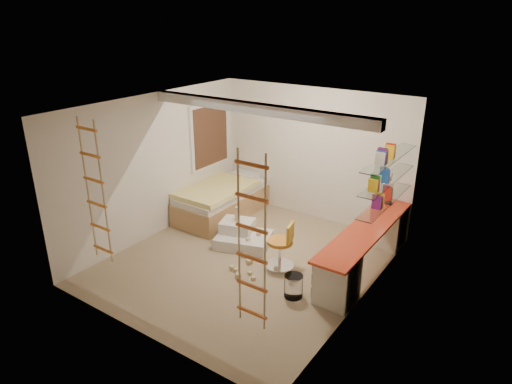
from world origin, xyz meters
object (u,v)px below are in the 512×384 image
Objects in this scene: desk at (365,247)px; swivel_chair at (281,251)px; bed at (222,200)px; play_platform at (242,236)px.

desk is 3.50× the size of swivel_chair.
swivel_chair reaches higher than bed.
bed is at bearing 173.51° from desk.
bed is at bearing 144.19° from play_platform.
bed is 1.82× the size of play_platform.
desk is 2.18m from play_platform.
bed is at bearing 152.88° from swivel_chair.
desk reaches higher than play_platform.
swivel_chair is at bearing -16.09° from play_platform.
play_platform is (-1.00, 0.29, -0.13)m from swivel_chair.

